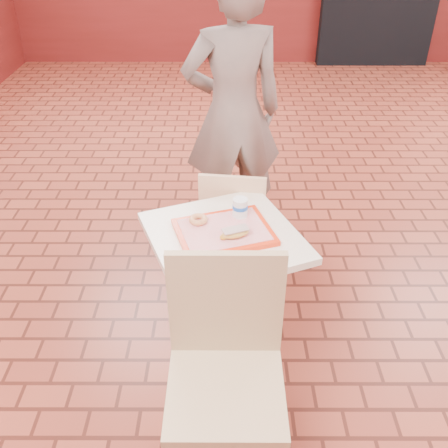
{
  "coord_description": "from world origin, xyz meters",
  "views": [
    {
      "loc": [
        -0.96,
        -2.64,
        2.14
      ],
      "look_at": [
        -0.96,
        -0.63,
        0.8
      ],
      "focal_mm": 40.0,
      "sensor_mm": 36.0,
      "label": 1
    }
  ],
  "objects_px": {
    "chair_main_front": "(226,360)",
    "long_john_donut": "(235,233)",
    "ring_donut": "(198,220)",
    "serving_tray": "(224,232)",
    "customer": "(233,113)",
    "chair_main_back": "(234,221)",
    "main_table": "(224,272)",
    "paper_cup": "(240,207)"
  },
  "relations": [
    {
      "from": "chair_main_front",
      "to": "long_john_donut",
      "type": "distance_m",
      "value": 0.63
    },
    {
      "from": "ring_donut",
      "to": "serving_tray",
      "type": "bearing_deg",
      "value": -26.89
    },
    {
      "from": "ring_donut",
      "to": "long_john_donut",
      "type": "distance_m",
      "value": 0.22
    },
    {
      "from": "chair_main_front",
      "to": "customer",
      "type": "xyz_separation_m",
      "value": [
        0.05,
        1.77,
        0.36
      ]
    },
    {
      "from": "chair_main_back",
      "to": "serving_tray",
      "type": "distance_m",
      "value": 0.61
    },
    {
      "from": "customer",
      "to": "serving_tray",
      "type": "height_order",
      "value": "customer"
    },
    {
      "from": "ring_donut",
      "to": "chair_main_back",
      "type": "bearing_deg",
      "value": 68.3
    },
    {
      "from": "serving_tray",
      "to": "ring_donut",
      "type": "xyz_separation_m",
      "value": [
        -0.13,
        0.07,
        0.03
      ]
    },
    {
      "from": "chair_main_front",
      "to": "customer",
      "type": "relative_size",
      "value": 0.55
    },
    {
      "from": "main_table",
      "to": "long_john_donut",
      "type": "xyz_separation_m",
      "value": [
        0.05,
        -0.06,
        0.29
      ]
    },
    {
      "from": "chair_main_front",
      "to": "serving_tray",
      "type": "height_order",
      "value": "chair_main_front"
    },
    {
      "from": "ring_donut",
      "to": "long_john_donut",
      "type": "xyz_separation_m",
      "value": [
        0.18,
        -0.13,
        0.01
      ]
    },
    {
      "from": "main_table",
      "to": "paper_cup",
      "type": "height_order",
      "value": "paper_cup"
    },
    {
      "from": "chair_main_front",
      "to": "paper_cup",
      "type": "relative_size",
      "value": 10.43
    },
    {
      "from": "chair_main_front",
      "to": "paper_cup",
      "type": "bearing_deg",
      "value": 84.7
    },
    {
      "from": "chair_main_back",
      "to": "long_john_donut",
      "type": "xyz_separation_m",
      "value": [
        -0.01,
        -0.59,
        0.32
      ]
    },
    {
      "from": "chair_main_back",
      "to": "serving_tray",
      "type": "bearing_deg",
      "value": 90.67
    },
    {
      "from": "serving_tray",
      "to": "paper_cup",
      "type": "bearing_deg",
      "value": 57.19
    },
    {
      "from": "paper_cup",
      "to": "ring_donut",
      "type": "bearing_deg",
      "value": -163.75
    },
    {
      "from": "long_john_donut",
      "to": "chair_main_front",
      "type": "bearing_deg",
      "value": -94.14
    },
    {
      "from": "chair_main_back",
      "to": "customer",
      "type": "distance_m",
      "value": 0.75
    },
    {
      "from": "chair_main_back",
      "to": "serving_tray",
      "type": "relative_size",
      "value": 1.83
    },
    {
      "from": "chair_main_front",
      "to": "customer",
      "type": "height_order",
      "value": "customer"
    },
    {
      "from": "serving_tray",
      "to": "ring_donut",
      "type": "distance_m",
      "value": 0.15
    },
    {
      "from": "main_table",
      "to": "long_john_donut",
      "type": "relative_size",
      "value": 4.73
    },
    {
      "from": "customer",
      "to": "paper_cup",
      "type": "height_order",
      "value": "customer"
    },
    {
      "from": "serving_tray",
      "to": "chair_main_front",
      "type": "bearing_deg",
      "value": -89.25
    },
    {
      "from": "chair_main_front",
      "to": "customer",
      "type": "distance_m",
      "value": 1.8
    },
    {
      "from": "chair_main_front",
      "to": "serving_tray",
      "type": "xyz_separation_m",
      "value": [
        -0.01,
        0.64,
        0.19
      ]
    },
    {
      "from": "long_john_donut",
      "to": "paper_cup",
      "type": "height_order",
      "value": "paper_cup"
    },
    {
      "from": "chair_main_back",
      "to": "ring_donut",
      "type": "distance_m",
      "value": 0.6
    },
    {
      "from": "customer",
      "to": "ring_donut",
      "type": "relative_size",
      "value": 19.54
    },
    {
      "from": "customer",
      "to": "long_john_donut",
      "type": "bearing_deg",
      "value": 76.48
    },
    {
      "from": "serving_tray",
      "to": "long_john_donut",
      "type": "height_order",
      "value": "long_john_donut"
    },
    {
      "from": "chair_main_back",
      "to": "serving_tray",
      "type": "height_order",
      "value": "chair_main_back"
    },
    {
      "from": "main_table",
      "to": "chair_main_back",
      "type": "height_order",
      "value": "chair_main_back"
    },
    {
      "from": "chair_main_front",
      "to": "long_john_donut",
      "type": "relative_size",
      "value": 6.51
    },
    {
      "from": "paper_cup",
      "to": "serving_tray",
      "type": "bearing_deg",
      "value": -122.81
    },
    {
      "from": "chair_main_front",
      "to": "long_john_donut",
      "type": "height_order",
      "value": "chair_main_front"
    },
    {
      "from": "customer",
      "to": "long_john_donut",
      "type": "height_order",
      "value": "customer"
    },
    {
      "from": "main_table",
      "to": "paper_cup",
      "type": "relative_size",
      "value": 7.59
    },
    {
      "from": "serving_tray",
      "to": "long_john_donut",
      "type": "xyz_separation_m",
      "value": [
        0.05,
        -0.06,
        0.04
      ]
    }
  ]
}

